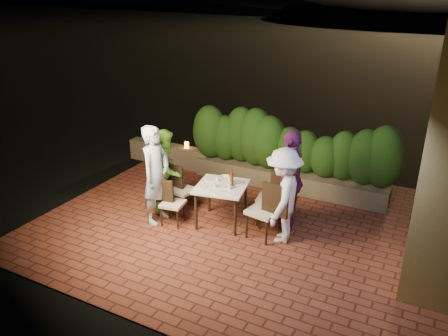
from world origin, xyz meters
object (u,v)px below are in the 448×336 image
Objects in this scene: dining_table at (221,204)px; chair_left_front at (173,203)px; beer_bottle at (232,178)px; chair_left_back at (182,189)px; chair_right_front at (263,210)px; parapet_lamp at (187,145)px; diner_blue at (156,175)px; bowl at (225,177)px; chair_right_back at (271,197)px; diner_purple at (290,180)px; diner_green at (166,170)px; diner_white at (283,196)px.

dining_table is 1.03× the size of chair_left_front.
beer_bottle is 1.14m from chair_left_back.
chair_right_front is 7.45× the size of parapet_lamp.
chair_left_front is 0.59m from diner_blue.
bowl is 0.17× the size of chair_right_back.
diner_purple is at bearing 178.14° from chair_right_back.
beer_bottle is 0.19× the size of diner_green.
chair_left_front is 1.78m from chair_right_back.
diner_blue is 1.00× the size of diner_purple.
chair_right_front is 2.01m from diner_blue.
chair_right_back is (-0.06, 0.54, -0.00)m from chair_right_front.
parapet_lamp is (-1.21, 2.42, 0.15)m from chair_left_front.
diner_green is at bearing 5.61° from chair_right_front.
chair_left_back is (-0.79, -0.22, -0.32)m from bowl.
beer_bottle reaches higher than chair_right_front.
chair_left_back is 0.50× the size of diner_purple.
diner_purple is at bearing -68.54° from diner_blue.
diner_green is at bearing 124.91° from chair_left_front.
chair_left_back is 0.74m from diner_blue.
dining_table is 0.89m from chair_left_back.
beer_bottle is at bearing 22.45° from chair_right_back.
diner_green reaches higher than chair_right_back.
diner_blue is at bearing -156.85° from beer_bottle.
parapet_lamp is (-0.77, 1.95, -0.23)m from diner_green.
diner_blue is at bearing 171.13° from diner_green.
chair_right_front reaches higher than chair_left_back.
chair_right_back is at bearing -29.46° from parapet_lamp.
chair_left_back reaches higher than bowl.
chair_right_front is (1.62, 0.32, 0.10)m from chair_left_front.
diner_white is at bearing -157.37° from chair_right_front.
chair_left_back is 0.88× the size of chair_right_back.
bowl is 0.19× the size of chair_left_back.
bowl is at bearing -112.18° from diner_white.
bowl is at bearing 39.67° from chair_left_front.
beer_bottle is at bearing -81.54° from diner_purple.
beer_bottle reaches higher than dining_table.
dining_table is at bearing -114.69° from diner_green.
diner_green is at bearing -98.82° from diner_white.
beer_bottle is 0.37m from bowl.
diner_green is at bearing -93.09° from diner_purple.
diner_blue is 0.52m from diner_green.
beer_bottle is 0.29× the size of chair_right_back.
beer_bottle is 0.33× the size of chair_left_back.
beer_bottle is 1.01m from diner_white.
diner_white is (2.37, -0.08, 0.02)m from diner_green.
diner_green is (-0.32, -0.04, 0.35)m from chair_left_back.
diner_blue is (-1.25, -0.53, 0.01)m from beer_bottle.
parapet_lamp is (-2.83, 2.10, 0.05)m from chair_right_front.
bowl is 0.93m from chair_right_back.
diner_blue reaches higher than chair_right_front.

